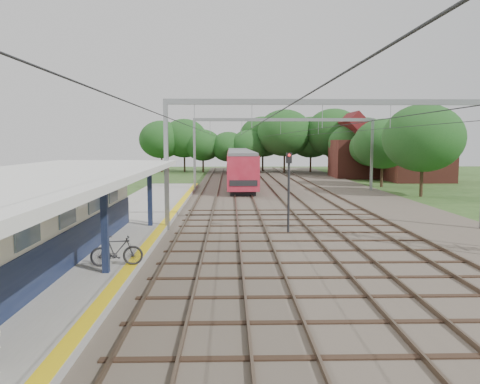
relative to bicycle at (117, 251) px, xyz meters
name	(u,v)px	position (x,y,z in m)	size (l,w,h in m)	color
ground	(307,363)	(5.73, -6.82, -0.91)	(160.00, 160.00, 0.00)	#2D4C1E
ballast_bed	(296,197)	(9.73, 23.18, -0.86)	(18.00, 90.00, 0.10)	#473D33
platform	(116,232)	(-1.77, 7.18, -0.73)	(5.00, 52.00, 0.35)	gray
yellow_stripe	(160,229)	(0.48, 7.18, -0.55)	(0.45, 52.00, 0.01)	yellow
station_building	(28,219)	(-3.15, 0.18, 1.14)	(3.41, 18.00, 3.40)	beige
canopy	(47,176)	(-2.05, -0.82, 2.74)	(6.40, 20.00, 3.44)	#121B39
rail_tracks	(267,196)	(7.23, 23.18, -0.73)	(11.80, 88.00, 0.15)	brown
catenary_system	(297,132)	(9.11, 18.46, 4.61)	(17.22, 88.00, 7.00)	gray
tree_band	(268,141)	(9.57, 50.30, 4.01)	(31.72, 30.88, 8.82)	#382619
house_near	(418,157)	(26.73, 39.18, 2.08)	(7.00, 6.12, 7.89)	brown
house_far	(363,153)	(21.73, 45.18, 2.33)	(8.00, 6.12, 8.66)	brown
bicycle	(117,251)	(0.00, 0.00, 0.00)	(0.52, 1.85, 1.11)	black
train	(239,164)	(5.23, 40.38, 1.17)	(2.83, 35.21, 3.72)	black
signal_post	(289,184)	(7.08, 7.24, 1.72)	(0.33, 0.29, 4.22)	black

